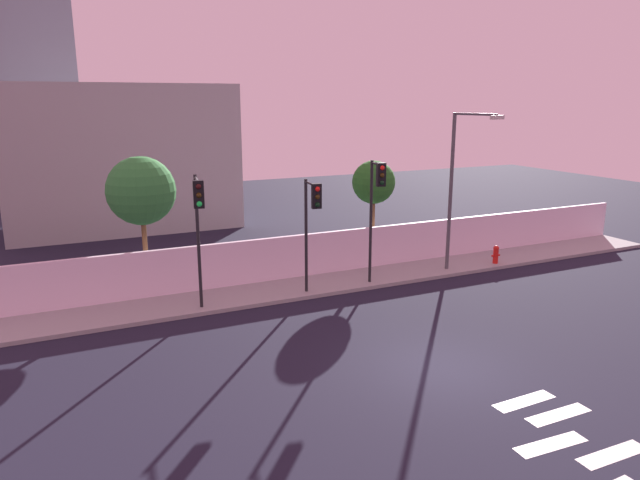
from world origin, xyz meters
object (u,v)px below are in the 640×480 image
at_px(traffic_light_right, 376,197).
at_px(roadside_tree_leftmost, 141,191).
at_px(traffic_light_left, 312,213).
at_px(traffic_light_center, 198,216).
at_px(street_lamp_curbside, 457,178).
at_px(roadside_tree_midleft, 374,183).
at_px(fire_hydrant, 496,254).

xyz_separation_m(traffic_light_right, roadside_tree_leftmost, (-8.37, 3.36, 0.31)).
bearing_deg(traffic_light_left, traffic_light_center, -178.35).
relative_size(traffic_light_right, roadside_tree_leftmost, 0.93).
distance_m(street_lamp_curbside, roadside_tree_midleft, 3.81).
distance_m(traffic_light_left, fire_hydrant, 9.97).
distance_m(traffic_light_center, fire_hydrant, 14.15).
bearing_deg(traffic_light_right, fire_hydrant, 3.96).
relative_size(fire_hydrant, roadside_tree_leftmost, 0.15).
bearing_deg(traffic_light_left, street_lamp_curbside, 4.75).
bearing_deg(roadside_tree_leftmost, street_lamp_curbside, -13.17).
bearing_deg(traffic_light_right, traffic_light_left, -176.44).
relative_size(street_lamp_curbside, roadside_tree_midleft, 1.42).
distance_m(street_lamp_curbside, roadside_tree_leftmost, 12.94).
height_order(traffic_light_right, street_lamp_curbside, street_lamp_curbside).
xyz_separation_m(traffic_light_center, fire_hydrant, (13.79, 0.76, -3.08)).
bearing_deg(fire_hydrant, traffic_light_right, -176.04).
bearing_deg(roadside_tree_leftmost, traffic_light_left, -32.61).
height_order(street_lamp_curbside, roadside_tree_leftmost, street_lamp_curbside).
relative_size(street_lamp_curbside, fire_hydrant, 8.12).
height_order(traffic_light_left, traffic_light_right, traffic_light_right).
bearing_deg(traffic_light_left, roadside_tree_midleft, 36.97).
bearing_deg(traffic_light_center, traffic_light_right, 2.41).
xyz_separation_m(traffic_light_center, street_lamp_curbside, (11.31, 0.71, 0.54)).
height_order(traffic_light_left, traffic_light_center, traffic_light_center).
bearing_deg(traffic_light_center, roadside_tree_midleft, 22.27).
height_order(traffic_light_left, fire_hydrant, traffic_light_left).
height_order(traffic_light_left, roadside_tree_leftmost, roadside_tree_leftmost).
bearing_deg(traffic_light_center, roadside_tree_leftmost, 109.44).
bearing_deg(traffic_light_center, fire_hydrant, 3.16).
bearing_deg(roadside_tree_midleft, traffic_light_right, -118.91).
bearing_deg(fire_hydrant, street_lamp_curbside, -178.78).
relative_size(traffic_light_left, traffic_light_center, 0.92).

